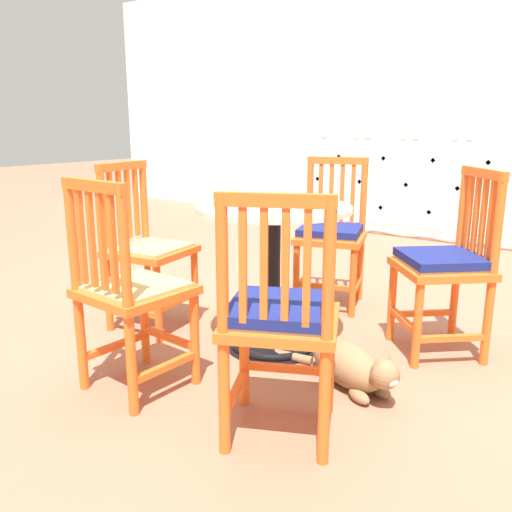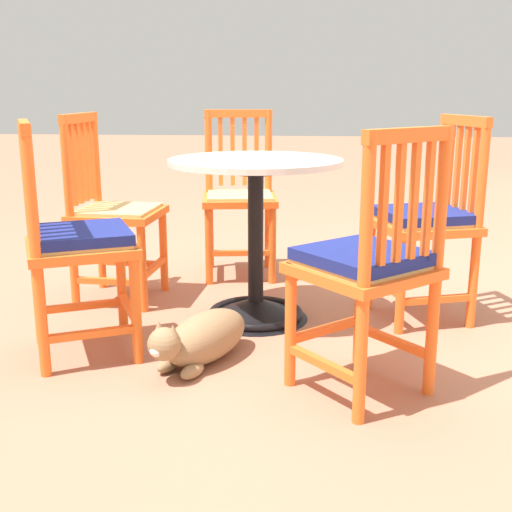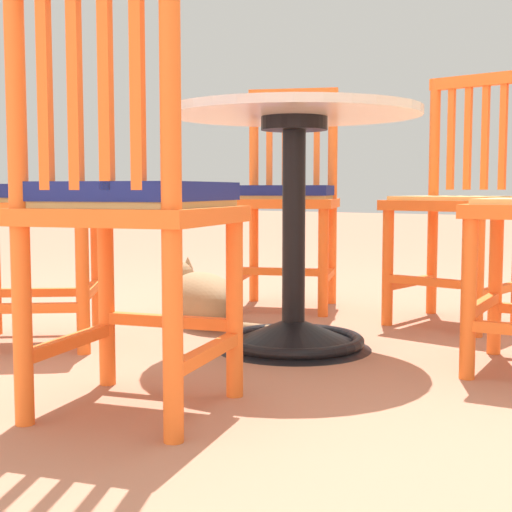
% 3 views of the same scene
% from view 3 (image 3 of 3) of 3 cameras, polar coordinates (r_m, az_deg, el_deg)
% --- Properties ---
extents(ground_plane, '(24.00, 24.00, 0.00)m').
position_cam_3_polar(ground_plane, '(2.26, 3.89, -7.37)').
color(ground_plane, '#A36B51').
extents(cafe_table, '(0.76, 0.76, 0.73)m').
position_cam_3_polar(cafe_table, '(2.28, 2.88, -0.03)').
color(cafe_table, black).
rests_on(cafe_table, ground_plane).
extents(orange_chair_near_fence, '(0.42, 0.42, 0.91)m').
position_cam_3_polar(orange_chair_near_fence, '(2.81, 15.13, 3.81)').
color(orange_chair_near_fence, orange).
rests_on(orange_chair_near_fence, ground_plane).
extents(orange_chair_tucked_in, '(0.53, 0.53, 0.91)m').
position_cam_3_polar(orange_chair_tucked_in, '(3.07, 2.40, 4.32)').
color(orange_chair_tucked_in, orange).
rests_on(orange_chair_tucked_in, ground_plane).
extents(orange_chair_facing_out, '(0.56, 0.56, 0.91)m').
position_cam_3_polar(orange_chair_facing_out, '(2.45, -17.05, 3.91)').
color(orange_chair_facing_out, orange).
rests_on(orange_chair_facing_out, ground_plane).
extents(orange_chair_by_planter, '(0.50, 0.50, 0.91)m').
position_cam_3_polar(orange_chair_by_planter, '(1.63, -9.64, 3.58)').
color(orange_chair_by_planter, orange).
rests_on(orange_chair_by_planter, ground_plane).
extents(tabby_cat, '(0.72, 0.38, 0.23)m').
position_cam_3_polar(tabby_cat, '(2.75, -4.29, -3.14)').
color(tabby_cat, '#8E704C').
rests_on(tabby_cat, ground_plane).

